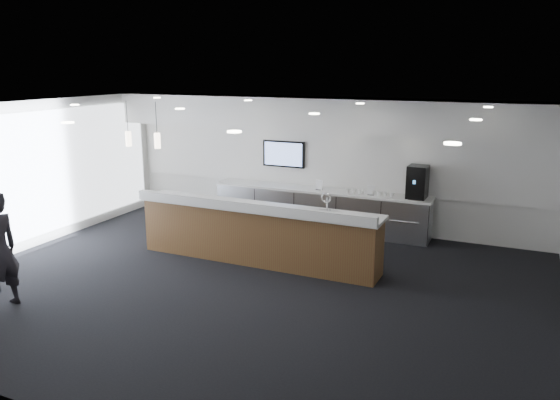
% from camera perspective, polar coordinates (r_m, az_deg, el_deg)
% --- Properties ---
extents(ground, '(10.00, 10.00, 0.00)m').
position_cam_1_polar(ground, '(9.50, -3.56, -8.91)').
color(ground, black).
rests_on(ground, ground).
extents(ceiling, '(10.00, 8.00, 0.02)m').
position_cam_1_polar(ceiling, '(8.78, -3.85, 9.45)').
color(ceiling, black).
rests_on(ceiling, back_wall).
extents(back_wall, '(10.00, 0.02, 3.00)m').
position_cam_1_polar(back_wall, '(12.63, 4.74, 3.92)').
color(back_wall, silver).
rests_on(back_wall, ground).
extents(left_wall, '(0.02, 8.00, 3.00)m').
position_cam_1_polar(left_wall, '(12.13, -25.15, 2.23)').
color(left_wall, silver).
rests_on(left_wall, ground).
extents(soffit_bulkhead, '(10.00, 0.90, 0.70)m').
position_cam_1_polar(soffit_bulkhead, '(12.06, 4.13, 8.97)').
color(soffit_bulkhead, silver).
rests_on(soffit_bulkhead, back_wall).
extents(alcove_panel, '(9.80, 0.06, 1.40)m').
position_cam_1_polar(alcove_panel, '(12.58, 4.70, 4.34)').
color(alcove_panel, silver).
rests_on(alcove_panel, back_wall).
extents(window_blinds_wall, '(0.04, 7.36, 2.55)m').
position_cam_1_polar(window_blinds_wall, '(12.10, -25.03, 2.22)').
color(window_blinds_wall, white).
rests_on(window_blinds_wall, left_wall).
extents(back_credenza, '(5.06, 0.66, 0.95)m').
position_cam_1_polar(back_credenza, '(12.51, 4.10, -0.96)').
color(back_credenza, '#999DA2').
rests_on(back_credenza, ground).
extents(wall_tv, '(1.05, 0.08, 0.62)m').
position_cam_1_polar(wall_tv, '(12.87, 0.40, 4.83)').
color(wall_tv, black).
rests_on(wall_tv, back_wall).
extents(pendant_left, '(0.12, 0.12, 0.30)m').
position_cam_1_polar(pendant_left, '(10.82, -13.17, 5.96)').
color(pendant_left, '#FFE6C6').
rests_on(pendant_left, ceiling).
extents(pendant_right, '(0.12, 0.12, 0.30)m').
position_cam_1_polar(pendant_right, '(11.25, -16.04, 6.08)').
color(pendant_right, '#FFE6C6').
rests_on(pendant_right, ceiling).
extents(ceiling_can_lights, '(7.00, 5.00, 0.02)m').
position_cam_1_polar(ceiling_can_lights, '(8.79, -3.85, 9.26)').
color(ceiling_can_lights, white).
rests_on(ceiling_can_lights, ceiling).
extents(service_counter, '(4.84, 0.86, 1.49)m').
position_cam_1_polar(service_counter, '(10.40, -2.41, -3.45)').
color(service_counter, brown).
rests_on(service_counter, ground).
extents(coffee_machine, '(0.41, 0.53, 0.69)m').
position_cam_1_polar(coffee_machine, '(11.81, 14.18, 1.84)').
color(coffee_machine, black).
rests_on(coffee_machine, back_credenza).
extents(info_sign_left, '(0.16, 0.05, 0.22)m').
position_cam_1_polar(info_sign_left, '(12.30, 4.09, 1.58)').
color(info_sign_left, white).
rests_on(info_sign_left, back_credenza).
extents(info_sign_right, '(0.16, 0.04, 0.21)m').
position_cam_1_polar(info_sign_right, '(11.93, 9.47, 1.02)').
color(info_sign_right, white).
rests_on(info_sign_right, back_credenza).
extents(cup_0, '(0.10, 0.10, 0.10)m').
position_cam_1_polar(cup_0, '(11.87, 11.62, 0.57)').
color(cup_0, white).
rests_on(cup_0, back_credenza).
extents(cup_1, '(0.15, 0.15, 0.10)m').
position_cam_1_polar(cup_1, '(11.90, 10.96, 0.63)').
color(cup_1, white).
rests_on(cup_1, back_credenza).
extents(cup_2, '(0.13, 0.13, 0.10)m').
position_cam_1_polar(cup_2, '(11.93, 10.31, 0.69)').
color(cup_2, white).
rests_on(cup_2, back_credenza).
extents(cup_3, '(0.14, 0.14, 0.10)m').
position_cam_1_polar(cup_3, '(11.96, 9.66, 0.76)').
color(cup_3, white).
rests_on(cup_3, back_credenza).
extents(cup_4, '(0.14, 0.14, 0.10)m').
position_cam_1_polar(cup_4, '(11.99, 9.01, 0.82)').
color(cup_4, white).
rests_on(cup_4, back_credenza).
extents(cup_5, '(0.11, 0.11, 0.10)m').
position_cam_1_polar(cup_5, '(12.03, 8.37, 0.88)').
color(cup_5, white).
rests_on(cup_5, back_credenza).
extents(cup_6, '(0.15, 0.15, 0.10)m').
position_cam_1_polar(cup_6, '(12.07, 7.73, 0.95)').
color(cup_6, white).
rests_on(cup_6, back_credenza).
extents(cup_7, '(0.12, 0.12, 0.10)m').
position_cam_1_polar(cup_7, '(12.10, 7.09, 1.01)').
color(cup_7, white).
rests_on(cup_7, back_credenza).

